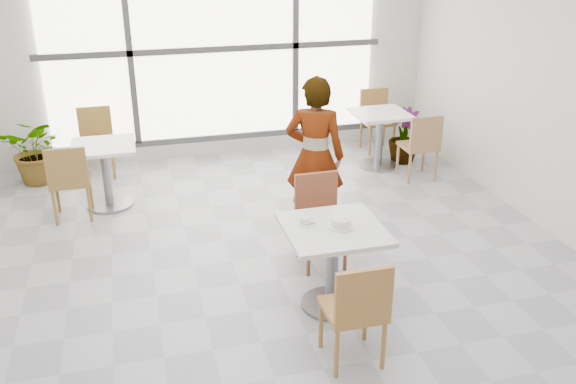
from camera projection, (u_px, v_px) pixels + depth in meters
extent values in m
plane|color=#9E9EA5|center=(280.00, 279.00, 5.71)|extent=(7.00, 7.00, 0.00)
plane|color=silver|center=(214.00, 48.00, 8.21)|extent=(6.00, 0.00, 6.00)
cube|color=white|center=(215.00, 49.00, 8.16)|extent=(4.40, 0.04, 2.40)
cube|color=#3F3F42|center=(215.00, 49.00, 8.13)|extent=(4.60, 0.05, 0.08)
cube|color=#3F3F42|center=(130.00, 53.00, 7.87)|extent=(0.08, 0.05, 2.40)
cube|color=#3F3F42|center=(296.00, 45.00, 8.39)|extent=(0.08, 0.05, 2.40)
cube|color=#3F3F42|center=(219.00, 137.00, 8.62)|extent=(4.60, 0.05, 0.08)
cube|color=silver|center=(334.00, 229.00, 5.02)|extent=(0.80, 0.80, 0.04)
cylinder|color=slate|center=(332.00, 269.00, 5.17)|extent=(0.10, 0.10, 0.71)
cylinder|color=slate|center=(331.00, 303.00, 5.31)|extent=(0.52, 0.52, 0.03)
cube|color=#A46E35|center=(353.00, 309.00, 4.50)|extent=(0.42, 0.42, 0.04)
cube|color=#A46E35|center=(364.00, 296.00, 4.24)|extent=(0.42, 0.04, 0.42)
cylinder|color=#A46E35|center=(365.00, 317.00, 4.79)|extent=(0.04, 0.04, 0.41)
cylinder|color=#A46E35|center=(383.00, 345.00, 4.47)|extent=(0.04, 0.04, 0.41)
cylinder|color=#A46E35|center=(321.00, 325.00, 4.71)|extent=(0.04, 0.04, 0.41)
cylinder|color=#A46E35|center=(337.00, 354.00, 4.39)|extent=(0.04, 0.04, 0.41)
cube|color=brown|center=(322.00, 224.00, 5.79)|extent=(0.42, 0.42, 0.04)
cube|color=brown|center=(316.00, 193.00, 5.87)|extent=(0.42, 0.04, 0.42)
cylinder|color=brown|center=(309.00, 256.00, 5.68)|extent=(0.04, 0.04, 0.41)
cylinder|color=brown|center=(298.00, 238.00, 6.00)|extent=(0.04, 0.04, 0.41)
cylinder|color=brown|center=(345.00, 251.00, 5.76)|extent=(0.04, 0.04, 0.41)
cylinder|color=brown|center=(333.00, 234.00, 6.08)|extent=(0.04, 0.04, 0.41)
cylinder|color=silver|center=(341.00, 227.00, 5.01)|extent=(0.21, 0.21, 0.01)
cylinder|color=silver|center=(341.00, 222.00, 4.99)|extent=(0.16, 0.16, 0.07)
torus|color=silver|center=(341.00, 219.00, 4.98)|extent=(0.16, 0.16, 0.01)
cylinder|color=#C3B586|center=(341.00, 222.00, 4.99)|extent=(0.14, 0.14, 0.05)
cylinder|color=beige|center=(343.00, 218.00, 4.97)|extent=(0.03, 0.03, 0.02)
cylinder|color=beige|center=(339.00, 218.00, 4.97)|extent=(0.03, 0.03, 0.02)
cylinder|color=#F2E89C|center=(342.00, 219.00, 4.96)|extent=(0.03, 0.03, 0.02)
cylinder|color=#F6EE9F|center=(342.00, 218.00, 4.99)|extent=(0.03, 0.03, 0.01)
cylinder|color=beige|center=(337.00, 218.00, 4.98)|extent=(0.03, 0.03, 0.01)
cylinder|color=#F7E09F|center=(343.00, 219.00, 4.98)|extent=(0.03, 0.03, 0.02)
cylinder|color=beige|center=(341.00, 221.00, 4.93)|extent=(0.03, 0.03, 0.01)
cylinder|color=beige|center=(344.00, 220.00, 4.95)|extent=(0.03, 0.03, 0.01)
cylinder|color=#F7E39F|center=(346.00, 218.00, 4.98)|extent=(0.03, 0.03, 0.01)
cylinder|color=beige|center=(341.00, 218.00, 4.98)|extent=(0.03, 0.03, 0.02)
cylinder|color=silver|center=(305.00, 224.00, 5.05)|extent=(0.13, 0.13, 0.01)
cylinder|color=silver|center=(305.00, 221.00, 5.04)|extent=(0.08, 0.08, 0.06)
torus|color=silver|center=(310.00, 220.00, 5.05)|extent=(0.05, 0.01, 0.05)
cylinder|color=black|center=(305.00, 218.00, 5.03)|extent=(0.07, 0.07, 0.00)
cube|color=#B3B4B8|center=(312.00, 224.00, 5.04)|extent=(0.09, 0.05, 0.00)
sphere|color=#B3B4B8|center=(315.00, 222.00, 5.06)|extent=(0.02, 0.02, 0.02)
imported|color=black|center=(315.00, 156.00, 6.31)|extent=(0.72, 0.62, 1.67)
cube|color=white|center=(103.00, 146.00, 6.91)|extent=(0.70, 0.70, 0.04)
cylinder|color=gray|center=(107.00, 177.00, 7.06)|extent=(0.10, 0.10, 0.71)
cylinder|color=gray|center=(110.00, 204.00, 7.19)|extent=(0.52, 0.52, 0.03)
cube|color=white|center=(381.00, 114.00, 8.09)|extent=(0.70, 0.70, 0.04)
cylinder|color=gray|center=(379.00, 141.00, 8.24)|extent=(0.10, 0.10, 0.71)
cylinder|color=gray|center=(378.00, 165.00, 8.37)|extent=(0.52, 0.52, 0.03)
cube|color=olive|center=(70.00, 181.00, 6.76)|extent=(0.42, 0.42, 0.04)
cube|color=olive|center=(66.00, 167.00, 6.50)|extent=(0.42, 0.04, 0.42)
cylinder|color=olive|center=(90.00, 192.00, 7.05)|extent=(0.04, 0.04, 0.41)
cylinder|color=olive|center=(90.00, 204.00, 6.73)|extent=(0.04, 0.04, 0.41)
cylinder|color=olive|center=(57.00, 195.00, 6.96)|extent=(0.04, 0.04, 0.41)
cylinder|color=olive|center=(55.00, 208.00, 6.64)|extent=(0.04, 0.04, 0.41)
cube|color=olive|center=(97.00, 144.00, 7.90)|extent=(0.42, 0.42, 0.04)
cube|color=olive|center=(95.00, 122.00, 7.98)|extent=(0.42, 0.04, 0.42)
cylinder|color=olive|center=(84.00, 166.00, 7.79)|extent=(0.04, 0.04, 0.41)
cylinder|color=olive|center=(85.00, 157.00, 8.11)|extent=(0.04, 0.04, 0.41)
cylinder|color=olive|center=(113.00, 164.00, 7.87)|extent=(0.04, 0.04, 0.41)
cylinder|color=olive|center=(113.00, 154.00, 8.19)|extent=(0.04, 0.04, 0.41)
cube|color=#9D734B|center=(418.00, 146.00, 7.82)|extent=(0.42, 0.42, 0.04)
cube|color=#9D734B|center=(426.00, 133.00, 7.56)|extent=(0.42, 0.04, 0.42)
cylinder|color=#9D734B|center=(423.00, 157.00, 8.11)|extent=(0.04, 0.04, 0.41)
cylinder|color=#9D734B|center=(436.00, 166.00, 7.79)|extent=(0.04, 0.04, 0.41)
cylinder|color=#9D734B|center=(398.00, 159.00, 8.03)|extent=(0.04, 0.04, 0.41)
cylinder|color=#9D734B|center=(410.00, 169.00, 7.71)|extent=(0.04, 0.04, 0.41)
cube|color=#A07137|center=(378.00, 122.00, 8.78)|extent=(0.42, 0.42, 0.04)
cube|color=#A07137|center=(374.00, 103.00, 8.86)|extent=(0.42, 0.04, 0.42)
cylinder|color=#A07137|center=(370.00, 142.00, 8.67)|extent=(0.04, 0.04, 0.41)
cylinder|color=#A07137|center=(361.00, 134.00, 8.99)|extent=(0.04, 0.04, 0.41)
cylinder|color=#A07137|center=(394.00, 140.00, 8.75)|extent=(0.04, 0.04, 0.41)
cylinder|color=#A07137|center=(384.00, 132.00, 9.07)|extent=(0.04, 0.04, 0.41)
imported|color=#4D8240|center=(37.00, 150.00, 7.69)|extent=(0.94, 0.87, 0.86)
imported|color=#4D7C3E|center=(404.00, 136.00, 8.38)|extent=(0.50, 0.50, 0.75)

